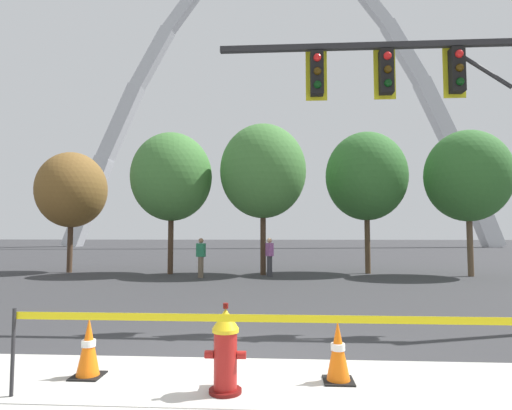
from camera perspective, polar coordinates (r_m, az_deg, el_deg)
The scene contains 14 objects.
ground_plane at distance 5.94m, azimuth -3.19°, elevation -21.23°, with size 240.00×240.00×0.00m, color #333335.
fire_hydrant at distance 4.96m, azimuth -4.16°, elevation -19.13°, with size 0.46×0.48×0.99m.
caution_tape_barrier at distance 4.64m, azimuth 2.39°, elevation -17.70°, with size 5.72×0.07×0.95m.
traffic_cone_by_hydrant at distance 5.85m, azimuth -21.83°, elevation -17.60°, with size 0.36×0.36×0.73m.
traffic_cone_mid_sidewalk at distance 5.40m, azimuth 11.10°, elevation -19.00°, with size 0.36×0.36×0.73m.
traffic_signal_gantry at distance 9.69m, azimuth 28.14°, elevation 12.33°, with size 7.82×0.44×6.00m.
monument_arch at distance 59.52m, azimuth 2.75°, elevation 13.45°, with size 59.07×2.13×43.78m.
tree_far_left at distance 21.23m, azimuth -23.79°, elevation 1.88°, with size 3.17×3.17×5.55m.
tree_left_mid at distance 19.13m, azimuth -11.42°, elevation 3.77°, with size 3.60×3.60×6.29m.
tree_center_left at distance 18.41m, azimuth 0.96°, elevation 4.61°, with size 3.76×3.76×6.58m.
tree_center_right at distance 19.64m, azimuth 14.77°, elevation 3.79°, with size 3.64×3.64×6.38m.
tree_right_mid at distance 19.85m, azimuth 26.85°, elevation 3.55°, with size 3.51×3.51×6.15m.
pedestrian_walking_left at distance 17.17m, azimuth -7.52°, elevation -7.08°, with size 0.38×0.29×1.59m.
pedestrian_standing_center at distance 17.55m, azimuth 1.86°, elevation -7.04°, with size 0.35×0.39×1.59m.
Camera 1 is at (0.65, -5.63, 1.77)m, focal length 29.39 mm.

